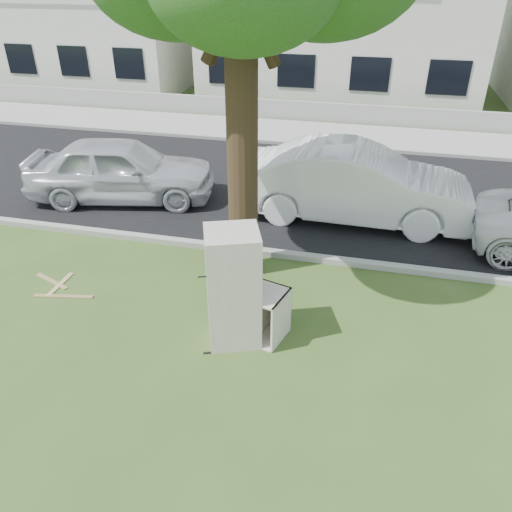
% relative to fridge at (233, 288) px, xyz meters
% --- Properties ---
extents(ground, '(120.00, 120.00, 0.00)m').
position_rel_fridge_xyz_m(ground, '(0.04, 0.20, -0.95)').
color(ground, '#354F1C').
extents(road, '(120.00, 7.00, 0.01)m').
position_rel_fridge_xyz_m(road, '(0.04, 6.20, -0.94)').
color(road, black).
rests_on(road, ground).
extents(kerb_near, '(120.00, 0.18, 0.12)m').
position_rel_fridge_xyz_m(kerb_near, '(0.04, 2.65, -0.95)').
color(kerb_near, gray).
rests_on(kerb_near, ground).
extents(kerb_far, '(120.00, 0.18, 0.12)m').
position_rel_fridge_xyz_m(kerb_far, '(0.04, 9.75, -0.95)').
color(kerb_far, gray).
rests_on(kerb_far, ground).
extents(sidewalk, '(120.00, 2.80, 0.01)m').
position_rel_fridge_xyz_m(sidewalk, '(0.04, 11.20, -0.94)').
color(sidewalk, gray).
rests_on(sidewalk, ground).
extents(low_wall, '(120.00, 0.15, 0.70)m').
position_rel_fridge_xyz_m(low_wall, '(0.04, 12.80, -0.60)').
color(low_wall, gray).
rests_on(low_wall, ground).
extents(townhouse_left, '(10.20, 8.16, 7.04)m').
position_rel_fridge_xyz_m(townhouse_left, '(-11.96, 17.70, 2.58)').
color(townhouse_left, beige).
rests_on(townhouse_left, ground).
extents(townhouse_center, '(11.22, 8.16, 7.44)m').
position_rel_fridge_xyz_m(townhouse_center, '(0.04, 17.70, 2.78)').
color(townhouse_center, silver).
rests_on(townhouse_center, ground).
extents(fridge, '(0.99, 0.95, 1.90)m').
position_rel_fridge_xyz_m(fridge, '(0.00, 0.00, 0.00)').
color(fridge, beige).
rests_on(fridge, ground).
extents(cabinet, '(1.20, 0.92, 0.83)m').
position_rel_fridge_xyz_m(cabinet, '(0.24, 0.21, -0.54)').
color(cabinet, silver).
rests_on(cabinet, ground).
extents(plank_a, '(1.07, 0.28, 0.02)m').
position_rel_fridge_xyz_m(plank_a, '(-3.28, 0.36, -0.94)').
color(plank_a, olive).
rests_on(plank_a, ground).
extents(plank_b, '(0.83, 0.41, 0.02)m').
position_rel_fridge_xyz_m(plank_b, '(-3.76, 0.75, -0.94)').
color(plank_b, '#97804E').
rests_on(plank_b, ground).
extents(plank_c, '(0.10, 0.79, 0.02)m').
position_rel_fridge_xyz_m(plank_c, '(-3.55, 0.68, -0.94)').
color(plank_c, tan).
rests_on(plank_c, ground).
extents(car_center, '(5.20, 1.90, 1.70)m').
position_rel_fridge_xyz_m(car_center, '(1.53, 4.79, -0.10)').
color(car_center, white).
rests_on(car_center, ground).
extents(car_left, '(4.82, 2.72, 1.55)m').
position_rel_fridge_xyz_m(car_left, '(-4.14, 4.58, -0.18)').
color(car_left, silver).
rests_on(car_left, ground).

